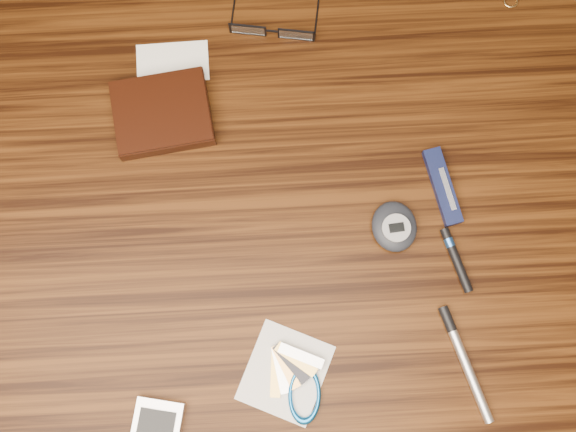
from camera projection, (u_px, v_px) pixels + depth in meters
name	position (u px, v px, depth m)	size (l,w,h in m)	color
ground	(269.00, 292.00, 1.64)	(3.80, 3.80, 0.00)	#472814
desk	(257.00, 251.00, 1.00)	(1.00, 0.70, 0.75)	#3D1E09
wallet_and_card	(162.00, 112.00, 0.92)	(0.13, 0.16, 0.03)	black
eyeglasses	(273.00, 28.00, 0.94)	(0.13, 0.13, 0.03)	black
gold_ring	(511.00, 1.00, 0.96)	(0.02, 0.02, 0.00)	tan
pedometer	(394.00, 227.00, 0.89)	(0.06, 0.07, 0.03)	#1E222A
notepad_keys	(295.00, 382.00, 0.86)	(0.13, 0.13, 0.01)	white
pocket_knife	(443.00, 187.00, 0.91)	(0.04, 0.10, 0.01)	#10153C
silver_pen	(462.00, 355.00, 0.87)	(0.05, 0.14, 0.01)	silver
black_blue_pen	(455.00, 258.00, 0.89)	(0.03, 0.08, 0.01)	black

